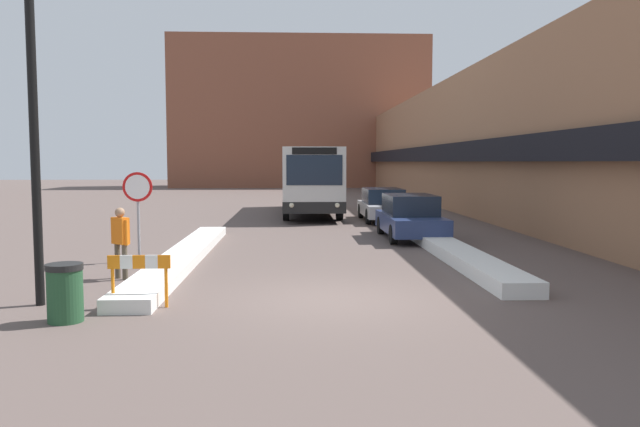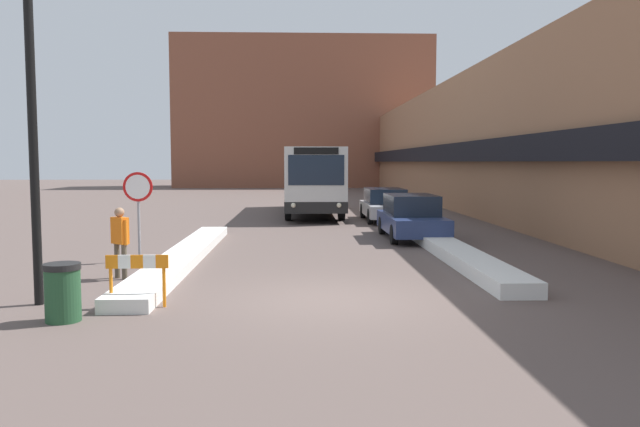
{
  "view_description": "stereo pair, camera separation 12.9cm",
  "coord_description": "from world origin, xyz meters",
  "px_view_note": "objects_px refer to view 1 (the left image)",
  "views": [
    {
      "loc": [
        -0.75,
        -11.53,
        2.58
      ],
      "look_at": [
        -0.04,
        4.77,
        1.23
      ],
      "focal_mm": 35.0,
      "sensor_mm": 36.0,
      "label": 1
    },
    {
      "loc": [
        -0.62,
        -11.53,
        2.58
      ],
      "look_at": [
        -0.04,
        4.77,
        1.23
      ],
      "focal_mm": 35.0,
      "sensor_mm": 36.0,
      "label": 2
    }
  ],
  "objects_px": {
    "construction_barricade": "(139,270)",
    "parked_car_front": "(410,217)",
    "city_bus": "(311,179)",
    "street_lamp": "(47,66)",
    "parked_car_back": "(383,204)",
    "trash_bin": "(65,293)",
    "stop_sign": "(138,197)",
    "pedestrian": "(121,236)"
  },
  "relations": [
    {
      "from": "construction_barricade",
      "to": "parked_car_front",
      "type": "bearing_deg",
      "value": 55.48
    },
    {
      "from": "city_bus",
      "to": "street_lamp",
      "type": "height_order",
      "value": "street_lamp"
    },
    {
      "from": "parked_car_back",
      "to": "trash_bin",
      "type": "height_order",
      "value": "parked_car_back"
    },
    {
      "from": "parked_car_back",
      "to": "construction_barricade",
      "type": "distance_m",
      "value": 17.38
    },
    {
      "from": "stop_sign",
      "to": "trash_bin",
      "type": "xyz_separation_m",
      "value": [
        0.31,
        -6.12,
        -1.21
      ]
    },
    {
      "from": "parked_car_front",
      "to": "street_lamp",
      "type": "xyz_separation_m",
      "value": [
        -8.25,
        -9.42,
        3.53
      ]
    },
    {
      "from": "trash_bin",
      "to": "construction_barricade",
      "type": "bearing_deg",
      "value": 44.45
    },
    {
      "from": "stop_sign",
      "to": "pedestrian",
      "type": "relative_size",
      "value": 1.47
    },
    {
      "from": "parked_car_front",
      "to": "street_lamp",
      "type": "height_order",
      "value": "street_lamp"
    },
    {
      "from": "stop_sign",
      "to": "street_lamp",
      "type": "height_order",
      "value": "street_lamp"
    },
    {
      "from": "trash_bin",
      "to": "pedestrian",
      "type": "bearing_deg",
      "value": 91.7
    },
    {
      "from": "trash_bin",
      "to": "city_bus",
      "type": "bearing_deg",
      "value": 77.56
    },
    {
      "from": "parked_car_front",
      "to": "trash_bin",
      "type": "height_order",
      "value": "parked_car_front"
    },
    {
      "from": "parked_car_back",
      "to": "trash_bin",
      "type": "bearing_deg",
      "value": -114.18
    },
    {
      "from": "stop_sign",
      "to": "street_lamp",
      "type": "relative_size",
      "value": 0.33
    },
    {
      "from": "parked_car_back",
      "to": "construction_barricade",
      "type": "bearing_deg",
      "value": -112.57
    },
    {
      "from": "trash_bin",
      "to": "street_lamp",
      "type": "bearing_deg",
      "value": 117.02
    },
    {
      "from": "trash_bin",
      "to": "construction_barricade",
      "type": "relative_size",
      "value": 0.86
    },
    {
      "from": "parked_car_back",
      "to": "stop_sign",
      "type": "bearing_deg",
      "value": -126.12
    },
    {
      "from": "parked_car_front",
      "to": "parked_car_back",
      "type": "height_order",
      "value": "parked_car_front"
    },
    {
      "from": "parked_car_back",
      "to": "trash_bin",
      "type": "xyz_separation_m",
      "value": [
        -7.63,
        -16.99,
        -0.24
      ]
    },
    {
      "from": "stop_sign",
      "to": "street_lamp",
      "type": "distance_m",
      "value": 5.54
    },
    {
      "from": "city_bus",
      "to": "pedestrian",
      "type": "height_order",
      "value": "city_bus"
    },
    {
      "from": "street_lamp",
      "to": "construction_barricade",
      "type": "distance_m",
      "value": 3.94
    },
    {
      "from": "parked_car_front",
      "to": "pedestrian",
      "type": "xyz_separation_m",
      "value": [
        -7.74,
        -6.94,
        0.21
      ]
    },
    {
      "from": "stop_sign",
      "to": "trash_bin",
      "type": "bearing_deg",
      "value": -87.13
    },
    {
      "from": "parked_car_front",
      "to": "city_bus",
      "type": "bearing_deg",
      "value": 106.93
    },
    {
      "from": "street_lamp",
      "to": "parked_car_back",
      "type": "bearing_deg",
      "value": 62.38
    },
    {
      "from": "city_bus",
      "to": "construction_barricade",
      "type": "distance_m",
      "value": 20.12
    },
    {
      "from": "trash_bin",
      "to": "stop_sign",
      "type": "bearing_deg",
      "value": 92.87
    },
    {
      "from": "pedestrian",
      "to": "construction_barricade",
      "type": "xyz_separation_m",
      "value": [
        1.07,
        -2.76,
        -0.28
      ]
    },
    {
      "from": "parked_car_front",
      "to": "parked_car_back",
      "type": "relative_size",
      "value": 0.96
    },
    {
      "from": "stop_sign",
      "to": "trash_bin",
      "type": "relative_size",
      "value": 2.44
    },
    {
      "from": "street_lamp",
      "to": "construction_barricade",
      "type": "relative_size",
      "value": 6.33
    },
    {
      "from": "stop_sign",
      "to": "city_bus",
      "type": "bearing_deg",
      "value": 71.52
    },
    {
      "from": "city_bus",
      "to": "parked_car_back",
      "type": "bearing_deg",
      "value": -50.46
    },
    {
      "from": "city_bus",
      "to": "pedestrian",
      "type": "xyz_separation_m",
      "value": [
        -4.68,
        -17.0,
        -0.8
      ]
    },
    {
      "from": "street_lamp",
      "to": "stop_sign",
      "type": "bearing_deg",
      "value": 86.31
    },
    {
      "from": "street_lamp",
      "to": "trash_bin",
      "type": "distance_m",
      "value": 4.03
    },
    {
      "from": "street_lamp",
      "to": "city_bus",
      "type": "bearing_deg",
      "value": 75.08
    },
    {
      "from": "street_lamp",
      "to": "pedestrian",
      "type": "bearing_deg",
      "value": 78.34
    },
    {
      "from": "parked_car_back",
      "to": "trash_bin",
      "type": "relative_size",
      "value": 4.93
    }
  ]
}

